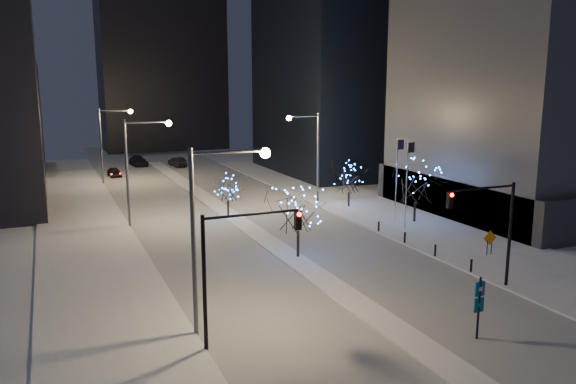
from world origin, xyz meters
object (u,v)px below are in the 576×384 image
car_near (114,172)px  car_mid (177,162)px  street_lamp_east (310,146)px  street_lamp_w_near (213,214)px  car_far (138,161)px  construction_sign (490,240)px  traffic_signal_west (234,256)px  wayfinding_sign (479,301)px  traffic_signal_east (492,219)px  holiday_tree_median_far (228,190)px  holiday_tree_median_near (298,210)px  holiday_tree_plaza_near (416,184)px  street_lamp_w_mid (138,157)px  holiday_tree_plaza_far (349,179)px  street_lamp_w_far (109,135)px

car_near → car_mid: (10.57, 6.58, 0.09)m
street_lamp_east → car_mid: (-7.44, 34.37, -5.69)m
street_lamp_w_near → car_mid: 63.70m
car_far → construction_sign: (17.25, -61.03, 0.54)m
traffic_signal_west → car_near: traffic_signal_west is taller
wayfinding_sign → traffic_signal_east: bearing=42.4°
wayfinding_sign → holiday_tree_median_far: bearing=96.1°
holiday_tree_median_near → holiday_tree_plaza_near: (14.89, 5.74, 0.05)m
street_lamp_w_mid → holiday_tree_plaza_near: 26.13m
street_lamp_east → car_far: bearing=109.2°
street_lamp_east → street_lamp_w_near: bearing=-124.2°
street_lamp_east → holiday_tree_plaza_far: size_ratio=2.07×
car_near → holiday_tree_median_near: size_ratio=0.70×
street_lamp_east → car_far: street_lamp_east is taller
street_lamp_w_far → car_near: street_lamp_w_far is taller
street_lamp_east → street_lamp_w_far: bearing=130.8°
traffic_signal_west → wayfinding_sign: size_ratio=2.06×
traffic_signal_east → construction_sign: size_ratio=3.61×
street_lamp_w_near → wayfinding_sign: street_lamp_w_near is taller
holiday_tree_median_near → traffic_signal_west: bearing=-126.5°
car_mid → holiday_tree_plaza_far: bearing=96.7°
street_lamp_w_mid → street_lamp_w_far: same height
street_lamp_east → holiday_tree_median_near: (-9.58, -17.90, -2.70)m
holiday_tree_median_far → car_near: bearing=103.4°
street_lamp_east → construction_sign: 24.30m
car_far → holiday_tree_plaza_near: holiday_tree_plaza_near is taller
traffic_signal_west → holiday_tree_plaza_near: traffic_signal_west is taller
holiday_tree_plaza_near → wayfinding_sign: 25.21m
holiday_tree_plaza_near → street_lamp_w_near: bearing=-146.9°
street_lamp_w_mid → holiday_tree_plaza_near: bearing=-20.6°
traffic_signal_west → wayfinding_sign: (11.82, -4.26, -2.68)m
holiday_tree_plaza_near → wayfinding_sign: bearing=-118.5°
street_lamp_w_far → car_far: 17.67m
car_near → holiday_tree_plaza_far: holiday_tree_plaza_far is taller
street_lamp_east → holiday_tree_median_near: street_lamp_east is taller
street_lamp_w_far → holiday_tree_plaza_far: size_ratio=2.07×
street_lamp_w_near → traffic_signal_east: street_lamp_w_near is taller
traffic_signal_east → holiday_tree_plaza_near: (6.45, 16.84, -0.96)m
holiday_tree_plaza_far → traffic_signal_west: bearing=-129.1°
traffic_signal_east → car_far: size_ratio=1.31×
wayfinding_sign → construction_sign: size_ratio=1.75×
street_lamp_w_far → traffic_signal_east: 54.07m
street_lamp_w_near → street_lamp_w_far: bearing=90.0°
traffic_signal_east → car_mid: bearing=95.7°
street_lamp_w_near → car_far: (5.92, 65.64, -5.72)m
street_lamp_w_mid → car_far: street_lamp_w_mid is taller
street_lamp_w_near → traffic_signal_east: 17.99m
street_lamp_w_far → wayfinding_sign: bearing=-77.7°
holiday_tree_plaza_near → street_lamp_east: bearing=113.6°
car_far → holiday_tree_plaza_far: 44.35m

